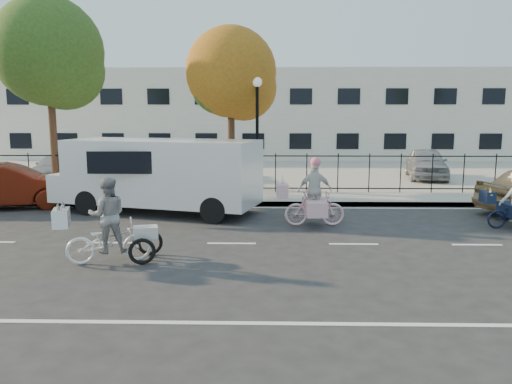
{
  "coord_description": "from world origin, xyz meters",
  "views": [
    {
      "loc": [
        0.86,
        -11.9,
        3.18
      ],
      "look_at": [
        0.58,
        1.2,
        1.1
      ],
      "focal_mm": 35.0,
      "sensor_mm": 36.0,
      "label": 1
    }
  ],
  "objects_px": {
    "white_van": "(159,173)",
    "lot_car_c": "(129,167)",
    "zebra_trike": "(109,230)",
    "red_sedan": "(8,186)",
    "lot_car_b": "(196,165)",
    "unicorn_bike": "(313,201)",
    "lot_car_a": "(59,168)",
    "lot_car_d": "(426,163)",
    "lamppost": "(257,115)"
  },
  "relations": [
    {
      "from": "lamppost",
      "to": "zebra_trike",
      "type": "relative_size",
      "value": 2.01
    },
    {
      "from": "red_sedan",
      "to": "lot_car_a",
      "type": "height_order",
      "value": "red_sedan"
    },
    {
      "from": "lot_car_c",
      "to": "zebra_trike",
      "type": "bearing_deg",
      "value": -79.77
    },
    {
      "from": "lot_car_d",
      "to": "lot_car_c",
      "type": "bearing_deg",
      "value": -166.47
    },
    {
      "from": "lamppost",
      "to": "red_sedan",
      "type": "relative_size",
      "value": 0.94
    },
    {
      "from": "lot_car_a",
      "to": "lot_car_d",
      "type": "distance_m",
      "value": 16.87
    },
    {
      "from": "lamppost",
      "to": "lot_car_c",
      "type": "bearing_deg",
      "value": 146.23
    },
    {
      "from": "white_van",
      "to": "lamppost",
      "type": "bearing_deg",
      "value": 59.72
    },
    {
      "from": "lot_car_a",
      "to": "lot_car_c",
      "type": "distance_m",
      "value": 3.08
    },
    {
      "from": "unicorn_bike",
      "to": "lot_car_a",
      "type": "bearing_deg",
      "value": 50.23
    },
    {
      "from": "zebra_trike",
      "to": "lot_car_d",
      "type": "height_order",
      "value": "zebra_trike"
    },
    {
      "from": "white_van",
      "to": "lot_car_a",
      "type": "bearing_deg",
      "value": 148.3
    },
    {
      "from": "zebra_trike",
      "to": "white_van",
      "type": "bearing_deg",
      "value": -15.29
    },
    {
      "from": "lamppost",
      "to": "lot_car_b",
      "type": "height_order",
      "value": "lamppost"
    },
    {
      "from": "zebra_trike",
      "to": "lot_car_a",
      "type": "relative_size",
      "value": 0.52
    },
    {
      "from": "zebra_trike",
      "to": "lot_car_d",
      "type": "xyz_separation_m",
      "value": [
        10.83,
        13.09,
        0.15
      ]
    },
    {
      "from": "zebra_trike",
      "to": "red_sedan",
      "type": "relative_size",
      "value": 0.47
    },
    {
      "from": "zebra_trike",
      "to": "lot_car_c",
      "type": "relative_size",
      "value": 0.6
    },
    {
      "from": "lot_car_a",
      "to": "lot_car_b",
      "type": "xyz_separation_m",
      "value": [
        6.14,
        0.4,
        0.07
      ]
    },
    {
      "from": "lot_car_d",
      "to": "lot_car_a",
      "type": "bearing_deg",
      "value": -164.88
    },
    {
      "from": "zebra_trike",
      "to": "lot_car_b",
      "type": "xyz_separation_m",
      "value": [
        0.15,
        12.18,
        0.11
      ]
    },
    {
      "from": "lot_car_a",
      "to": "red_sedan",
      "type": "bearing_deg",
      "value": -83.05
    },
    {
      "from": "white_van",
      "to": "lot_car_c",
      "type": "distance_m",
      "value": 7.59
    },
    {
      "from": "zebra_trike",
      "to": "red_sedan",
      "type": "distance_m",
      "value": 8.12
    },
    {
      "from": "unicorn_bike",
      "to": "lot_car_b",
      "type": "bearing_deg",
      "value": 25.57
    },
    {
      "from": "unicorn_bike",
      "to": "lot_car_b",
      "type": "relative_size",
      "value": 0.41
    },
    {
      "from": "unicorn_bike",
      "to": "red_sedan",
      "type": "relative_size",
      "value": 0.43
    },
    {
      "from": "red_sedan",
      "to": "lot_car_d",
      "type": "xyz_separation_m",
      "value": [
        16.18,
        6.98,
        0.1
      ]
    },
    {
      "from": "lot_car_b",
      "to": "lot_car_c",
      "type": "height_order",
      "value": "lot_car_b"
    },
    {
      "from": "unicorn_bike",
      "to": "lot_car_a",
      "type": "height_order",
      "value": "unicorn_bike"
    },
    {
      "from": "white_van",
      "to": "lot_car_c",
      "type": "relative_size",
      "value": 1.96
    },
    {
      "from": "zebra_trike",
      "to": "lot_car_b",
      "type": "bearing_deg",
      "value": -16.75
    },
    {
      "from": "lot_car_b",
      "to": "lot_car_c",
      "type": "bearing_deg",
      "value": 178.72
    },
    {
      "from": "red_sedan",
      "to": "lot_car_b",
      "type": "bearing_deg",
      "value": -57.79
    },
    {
      "from": "white_van",
      "to": "red_sedan",
      "type": "relative_size",
      "value": 1.54
    },
    {
      "from": "red_sedan",
      "to": "unicorn_bike",
      "type": "bearing_deg",
      "value": -119.56
    },
    {
      "from": "white_van",
      "to": "red_sedan",
      "type": "bearing_deg",
      "value": -172.11
    },
    {
      "from": "unicorn_bike",
      "to": "lot_car_a",
      "type": "xyz_separation_m",
      "value": [
        -10.68,
        8.17,
        0.02
      ]
    },
    {
      "from": "unicorn_bike",
      "to": "lot_car_c",
      "type": "height_order",
      "value": "unicorn_bike"
    },
    {
      "from": "lot_car_a",
      "to": "lot_car_d",
      "type": "height_order",
      "value": "lot_car_d"
    },
    {
      "from": "white_van",
      "to": "lot_car_a",
      "type": "xyz_separation_m",
      "value": [
        -5.92,
        6.38,
        -0.55
      ]
    },
    {
      "from": "white_van",
      "to": "unicorn_bike",
      "type": "bearing_deg",
      "value": -5.17
    },
    {
      "from": "white_van",
      "to": "red_sedan",
      "type": "xyz_separation_m",
      "value": [
        -5.28,
        0.7,
        -0.54
      ]
    },
    {
      "from": "lot_car_a",
      "to": "zebra_trike",
      "type": "bearing_deg",
      "value": -62.55
    },
    {
      "from": "white_van",
      "to": "lot_car_b",
      "type": "bearing_deg",
      "value": 103.56
    },
    {
      "from": "lot_car_b",
      "to": "unicorn_bike",
      "type": "bearing_deg",
      "value": -59.26
    },
    {
      "from": "unicorn_bike",
      "to": "lot_car_a",
      "type": "relative_size",
      "value": 0.48
    },
    {
      "from": "red_sedan",
      "to": "lot_car_a",
      "type": "distance_m",
      "value": 5.71
    },
    {
      "from": "unicorn_bike",
      "to": "red_sedan",
      "type": "bearing_deg",
      "value": 73.7
    },
    {
      "from": "lot_car_b",
      "to": "lamppost",
      "type": "bearing_deg",
      "value": -50.08
    }
  ]
}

